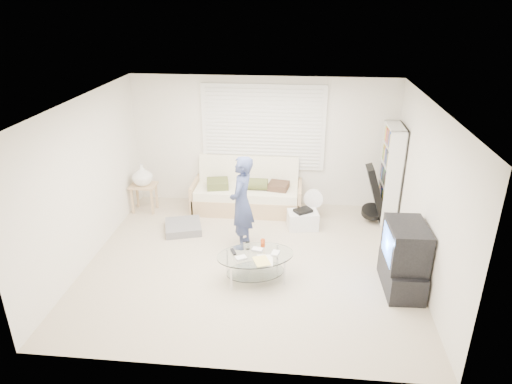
# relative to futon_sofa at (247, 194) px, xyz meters

# --- Properties ---
(ground) EXTENTS (5.00, 5.00, 0.00)m
(ground) POSITION_rel_futon_sofa_xyz_m (0.27, -1.87, -0.33)
(ground) COLOR #C2B197
(ground) RESTS_ON ground
(room_shell) EXTENTS (5.02, 4.52, 2.51)m
(room_shell) POSITION_rel_futon_sofa_xyz_m (0.27, -1.39, 1.30)
(room_shell) COLOR silver
(room_shell) RESTS_ON ground
(window_blinds) EXTENTS (2.32, 0.08, 1.62)m
(window_blinds) POSITION_rel_futon_sofa_xyz_m (0.27, 0.33, 1.22)
(window_blinds) COLOR silver
(window_blinds) RESTS_ON ground
(futon_sofa) EXTENTS (2.07, 0.83, 1.01)m
(futon_sofa) POSITION_rel_futon_sofa_xyz_m (0.00, 0.00, 0.00)
(futon_sofa) COLOR tan
(futon_sofa) RESTS_ON ground
(grey_floor_pillow) EXTENTS (0.76, 0.76, 0.14)m
(grey_floor_pillow) POSITION_rel_futon_sofa_xyz_m (-1.03, -0.98, -0.26)
(grey_floor_pillow) COLOR slate
(grey_floor_pillow) RESTS_ON ground
(side_table) EXTENTS (0.48, 0.39, 0.95)m
(side_table) POSITION_rel_futon_sofa_xyz_m (-1.95, -0.26, 0.37)
(side_table) COLOR tan
(side_table) RESTS_ON ground
(bookshelf) EXTENTS (0.28, 0.75, 1.79)m
(bookshelf) POSITION_rel_futon_sofa_xyz_m (2.59, -0.15, 0.56)
(bookshelf) COLOR white
(bookshelf) RESTS_ON ground
(guitar_case) EXTENTS (0.46, 0.40, 1.05)m
(guitar_case) POSITION_rel_futon_sofa_xyz_m (2.36, -0.30, 0.15)
(guitar_case) COLOR black
(guitar_case) RESTS_ON ground
(floor_fan) EXTENTS (0.36, 0.24, 0.60)m
(floor_fan) POSITION_rel_futon_sofa_xyz_m (1.25, -0.27, 0.02)
(floor_fan) COLOR white
(floor_fan) RESTS_ON ground
(storage_bin) EXTENTS (0.58, 0.46, 0.37)m
(storage_bin) POSITION_rel_futon_sofa_xyz_m (1.07, -0.66, -0.17)
(storage_bin) COLOR white
(storage_bin) RESTS_ON ground
(tv_unit) EXTENTS (0.54, 0.94, 1.00)m
(tv_unit) POSITION_rel_futon_sofa_xyz_m (2.47, -2.35, 0.15)
(tv_unit) COLOR black
(tv_unit) RESTS_ON ground
(coffee_table) EXTENTS (1.27, 1.00, 0.53)m
(coffee_table) POSITION_rel_futon_sofa_xyz_m (0.40, -2.34, 0.00)
(coffee_table) COLOR silver
(coffee_table) RESTS_ON ground
(standing_person) EXTENTS (0.47, 0.63, 1.57)m
(standing_person) POSITION_rel_futon_sofa_xyz_m (0.08, -1.41, 0.45)
(standing_person) COLOR navy
(standing_person) RESTS_ON ground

